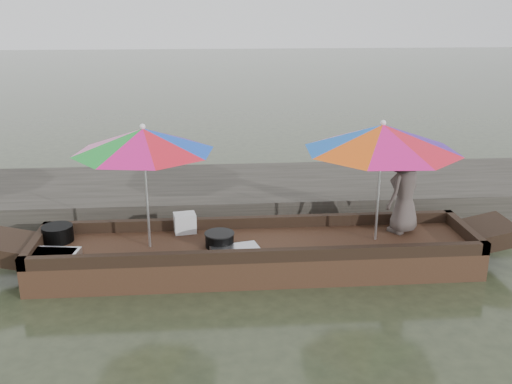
{
  "coord_description": "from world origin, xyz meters",
  "views": [
    {
      "loc": [
        -0.55,
        -6.64,
        3.2
      ],
      "look_at": [
        0.0,
        0.1,
        1.0
      ],
      "focal_mm": 40.0,
      "sensor_mm": 36.0,
      "label": 1
    }
  ],
  "objects": [
    {
      "name": "boat_hull",
      "position": [
        0.0,
        0.0,
        0.17
      ],
      "size": [
        5.55,
        1.2,
        0.35
      ],
      "primitive_type": "cube",
      "color": "#381F13",
      "rests_on": "water"
    },
    {
      "name": "supply_bag",
      "position": [
        -0.92,
        0.45,
        0.48
      ],
      "size": [
        0.31,
        0.26,
        0.26
      ],
      "primitive_type": "cube",
      "rotation": [
        0.0,
        0.0,
        0.17
      ],
      "color": "silver",
      "rests_on": "boat_hull"
    },
    {
      "name": "vendor",
      "position": [
        1.96,
        0.25,
        0.92
      ],
      "size": [
        0.66,
        0.63,
        1.14
      ],
      "primitive_type": "imported",
      "rotation": [
        0.0,
        0.0,
        3.81
      ],
      "color": "#4F4641",
      "rests_on": "boat_hull"
    },
    {
      "name": "umbrella_stern",
      "position": [
        1.53,
        0.0,
        1.12
      ],
      "size": [
        2.48,
        2.48,
        1.55
      ],
      "primitive_type": null,
      "rotation": [
        0.0,
        0.0,
        0.34
      ],
      "color": "green",
      "rests_on": "boat_hull"
    },
    {
      "name": "umbrella_bow",
      "position": [
        -1.34,
        0.0,
        1.12
      ],
      "size": [
        2.05,
        2.05,
        1.55
      ],
      "primitive_type": null,
      "rotation": [
        0.0,
        0.0,
        0.24
      ],
      "color": "#4814A5",
      "rests_on": "boat_hull"
    },
    {
      "name": "cooking_pot",
      "position": [
        -2.52,
        0.28,
        0.45
      ],
      "size": [
        0.39,
        0.39,
        0.2
      ],
      "primitive_type": "cylinder",
      "color": "black",
      "rests_on": "boat_hull"
    },
    {
      "name": "dock",
      "position": [
        0.0,
        2.2,
        0.25
      ],
      "size": [
        22.0,
        2.2,
        0.5
      ],
      "primitive_type": "cube",
      "color": "#2D2B26",
      "rests_on": "ground"
    },
    {
      "name": "charcoal_grill",
      "position": [
        -0.47,
        -0.06,
        0.43
      ],
      "size": [
        0.35,
        0.35,
        0.17
      ],
      "primitive_type": "cylinder",
      "color": "black",
      "rests_on": "boat_hull"
    },
    {
      "name": "tray_scallop",
      "position": [
        -0.27,
        -0.31,
        0.38
      ],
      "size": [
        0.65,
        0.52,
        0.06
      ],
      "primitive_type": "cube",
      "rotation": [
        0.0,
        0.0,
        0.23
      ],
      "color": "silver",
      "rests_on": "boat_hull"
    },
    {
      "name": "tray_crayfish",
      "position": [
        -2.45,
        -0.3,
        0.39
      ],
      "size": [
        0.63,
        0.48,
        0.09
      ],
      "primitive_type": "cube",
      "rotation": [
        0.0,
        0.0,
        -0.15
      ],
      "color": "silver",
      "rests_on": "boat_hull"
    },
    {
      "name": "water",
      "position": [
        0.0,
        0.0,
        0.0
      ],
      "size": [
        80.0,
        80.0,
        0.0
      ],
      "primitive_type": "plane",
      "color": "#2B3221",
      "rests_on": "ground"
    }
  ]
}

